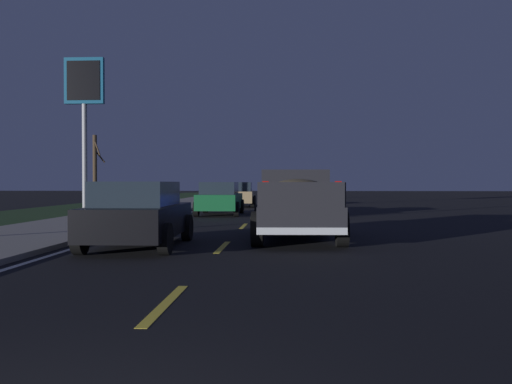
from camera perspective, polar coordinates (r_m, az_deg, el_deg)
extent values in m
plane|color=black|center=(29.82, 0.26, -1.95)|extent=(144.00, 144.00, 0.00)
cube|color=gray|center=(30.64, -10.45, -1.78)|extent=(108.00, 4.00, 0.12)
cube|color=#1E3819|center=(32.19, -19.13, -1.79)|extent=(108.00, 6.00, 0.01)
cube|color=yellow|center=(7.26, -9.16, -11.10)|extent=(2.40, 0.14, 0.01)
cube|color=yellow|center=(13.28, -3.42, -5.59)|extent=(2.40, 0.14, 0.01)
cube|color=yellow|center=(19.67, -1.26, -3.45)|extent=(2.40, 0.14, 0.01)
cube|color=yellow|center=(25.23, -0.27, -2.48)|extent=(2.40, 0.14, 0.01)
cube|color=yellow|center=(31.72, 0.44, -1.77)|extent=(2.40, 0.14, 0.01)
cube|color=yellow|center=(38.00, 0.90, -1.32)|extent=(2.40, 0.14, 0.01)
cube|color=yellow|center=(43.69, 1.20, -1.02)|extent=(2.40, 0.14, 0.01)
cube|color=yellow|center=(49.83, 1.44, -0.78)|extent=(2.40, 0.14, 0.01)
cube|color=yellow|center=(56.48, 1.65, -0.57)|extent=(2.40, 0.14, 0.01)
cube|color=yellow|center=(62.28, 1.79, -0.43)|extent=(2.40, 0.14, 0.01)
cube|color=yellow|center=(68.98, 1.93, -0.29)|extent=(2.40, 0.14, 0.01)
cube|color=yellow|center=(74.49, 2.02, -0.20)|extent=(2.40, 0.14, 0.01)
cube|color=yellow|center=(81.19, 2.12, -0.10)|extent=(2.40, 0.14, 0.01)
cube|color=silver|center=(30.18, -6.20, -1.92)|extent=(108.00, 0.14, 0.01)
cube|color=#232328|center=(15.09, 4.06, -2.26)|extent=(5.47, 2.18, 0.60)
cube|color=#232328|center=(16.25, 3.86, 0.61)|extent=(2.22, 1.91, 0.90)
cube|color=#1E2833|center=(15.20, 4.04, 0.78)|extent=(0.09, 1.44, 0.50)
cube|color=#232328|center=(13.97, 0.43, -0.14)|extent=(3.02, 0.18, 0.56)
cube|color=#232328|center=(14.07, 8.11, -0.14)|extent=(3.02, 0.18, 0.56)
cube|color=#232328|center=(12.41, 4.67, -0.28)|extent=(0.14, 1.88, 0.56)
cube|color=silver|center=(12.45, 4.66, -3.96)|extent=(0.19, 2.00, 0.16)
cube|color=red|center=(12.39, 0.97, 0.65)|extent=(0.06, 0.14, 0.20)
cube|color=red|center=(12.49, 8.33, 0.64)|extent=(0.06, 0.14, 0.20)
ellipsoid|color=#4C422D|center=(13.99, 4.28, 0.02)|extent=(2.64, 1.61, 0.64)
sphere|color=silver|center=(14.47, 2.75, -0.50)|extent=(0.40, 0.40, 0.40)
sphere|color=beige|center=(13.41, 5.70, -0.70)|extent=(0.34, 0.34, 0.34)
cylinder|color=black|center=(16.86, 0.36, -2.77)|extent=(0.84, 0.28, 0.84)
cylinder|color=black|center=(16.95, 7.14, -2.76)|extent=(0.84, 0.28, 0.84)
cylinder|color=black|center=(13.31, 0.13, -3.77)|extent=(0.84, 0.28, 0.84)
cylinder|color=black|center=(13.42, 8.71, -3.74)|extent=(0.84, 0.28, 0.84)
cube|color=#14592D|center=(26.51, -3.66, -0.96)|extent=(4.42, 1.84, 0.70)
cube|color=#1E2833|center=(26.25, -3.72, 0.40)|extent=(2.48, 1.61, 0.56)
cylinder|color=black|center=(28.11, -5.15, -1.44)|extent=(0.68, 0.22, 0.68)
cylinder|color=black|center=(27.93, -1.49, -1.45)|extent=(0.68, 0.22, 0.68)
cylinder|color=black|center=(25.16, -6.07, -1.73)|extent=(0.68, 0.22, 0.68)
cylinder|color=black|center=(24.95, -1.98, -1.74)|extent=(0.68, 0.22, 0.68)
cube|color=red|center=(24.37, -4.22, -1.01)|extent=(0.09, 1.51, 0.10)
cube|color=navy|center=(25.82, 3.26, -1.01)|extent=(4.40, 1.81, 0.70)
cube|color=#1E2833|center=(25.55, 3.27, 0.38)|extent=(2.47, 1.59, 0.56)
cylinder|color=black|center=(27.34, 1.37, -1.51)|extent=(0.68, 0.22, 0.68)
cylinder|color=black|center=(27.34, 5.14, -1.51)|extent=(0.68, 0.22, 0.68)
cylinder|color=black|center=(24.35, 1.15, -1.81)|extent=(0.68, 0.22, 0.68)
cylinder|color=black|center=(24.35, 5.39, -1.81)|extent=(0.68, 0.22, 0.68)
cube|color=red|center=(23.67, 3.28, -1.07)|extent=(0.08, 1.51, 0.10)
cube|color=black|center=(13.55, -11.73, -2.82)|extent=(4.44, 1.91, 0.70)
cube|color=#1E2833|center=(13.28, -11.99, -0.17)|extent=(2.50, 1.64, 0.56)
cylinder|color=black|center=(15.24, -13.70, -3.50)|extent=(0.68, 0.22, 0.68)
cylinder|color=black|center=(14.87, -6.99, -3.59)|extent=(0.68, 0.22, 0.68)
cylinder|color=black|center=(12.40, -17.41, -4.54)|extent=(0.68, 0.22, 0.68)
cylinder|color=black|center=(11.93, -9.19, -4.72)|extent=(0.68, 0.22, 0.68)
cube|color=red|center=(11.48, -14.24, -3.26)|extent=(0.12, 1.51, 0.10)
cube|color=#9E845B|center=(35.41, -1.74, -0.47)|extent=(4.45, 1.93, 0.70)
cube|color=#1E2833|center=(35.15, -1.76, 0.54)|extent=(2.51, 1.66, 0.56)
cylinder|color=black|center=(36.97, -3.00, -0.86)|extent=(0.68, 0.22, 0.68)
cylinder|color=black|center=(36.87, -0.21, -0.87)|extent=(0.68, 0.22, 0.68)
cylinder|color=black|center=(33.99, -3.40, -1.02)|extent=(0.68, 0.22, 0.68)
cylinder|color=black|center=(33.89, -0.36, -1.03)|extent=(0.68, 0.22, 0.68)
cube|color=red|center=(33.26, -1.95, -0.48)|extent=(0.12, 1.51, 0.10)
cylinder|color=#99999E|center=(28.23, -16.98, 5.44)|extent=(0.24, 0.24, 7.48)
cube|color=navy|center=(28.56, -17.01, 10.72)|extent=(0.24, 1.90, 2.20)
cube|color=black|center=(28.44, -17.10, 10.76)|extent=(0.04, 1.60, 1.87)
cylinder|color=#423323|center=(39.38, -16.01, 2.15)|extent=(0.28, 0.28, 4.72)
cylinder|color=#423323|center=(39.71, -15.94, 3.69)|extent=(0.68, 0.20, 0.87)
cylinder|color=#423323|center=(39.51, -15.55, 3.51)|extent=(0.47, 0.64, 0.92)
cylinder|color=#423323|center=(39.07, -15.80, 4.35)|extent=(0.66, 0.64, 1.15)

